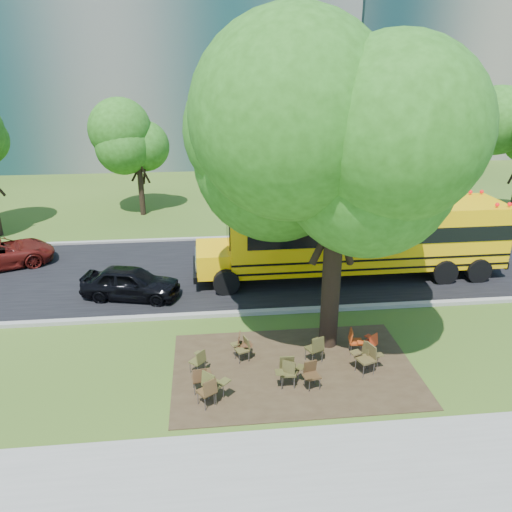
{
  "coord_description": "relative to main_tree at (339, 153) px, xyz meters",
  "views": [
    {
      "loc": [
        -1.41,
        -12.64,
        8.38
      ],
      "look_at": [
        0.39,
        4.26,
        1.72
      ],
      "focal_mm": 35.0,
      "sensor_mm": 36.0,
      "label": 1
    }
  ],
  "objects": [
    {
      "name": "chair_0",
      "position": [
        -4.0,
        -2.07,
        -5.52
      ],
      "size": [
        0.54,
        0.53,
        0.81
      ],
      "rotation": [
        0.0,
        0.0,
        0.12
      ],
      "color": "#472E19",
      "rests_on": "ground"
    },
    {
      "name": "chair_5",
      "position": [
        -1.01,
        -2.17,
        -5.53
      ],
      "size": [
        0.54,
        0.57,
        0.8
      ],
      "rotation": [
        0.0,
        0.0,
        3.37
      ],
      "color": "#452E18",
      "rests_on": "ground"
    },
    {
      "name": "chair_6",
      "position": [
        0.7,
        -1.66,
        -5.44
      ],
      "size": [
        0.72,
        0.64,
        0.94
      ],
      "rotation": [
        0.0,
        0.0,
        1.92
      ],
      "color": "brown",
      "rests_on": "ground"
    },
    {
      "name": "chair_9",
      "position": [
        -2.74,
        -0.64,
        -5.54
      ],
      "size": [
        0.6,
        0.53,
        0.78
      ],
      "rotation": [
        0.0,
        0.0,
        1.92
      ],
      "color": "#4F4722",
      "rests_on": "ground"
    },
    {
      "name": "sidewalk",
      "position": [
        -2.3,
        -5.75,
        -6.0
      ],
      "size": [
        60.0,
        4.0,
        0.04
      ],
      "primitive_type": "cube",
      "color": "gray",
      "rests_on": "ground"
    },
    {
      "name": "chair_3",
      "position": [
        -1.66,
        -2.0,
        -5.48
      ],
      "size": [
        0.58,
        0.51,
        0.87
      ],
      "rotation": [
        0.0,
        0.0,
        3.11
      ],
      "color": "#44401D",
      "rests_on": "ground"
    },
    {
      "name": "building_right",
      "position": [
        21.7,
        37.25,
        6.48
      ],
      "size": [
        30.0,
        16.0,
        25.0
      ],
      "primitive_type": "cube",
      "color": "gray",
      "rests_on": "ground"
    },
    {
      "name": "kerb_far",
      "position": [
        -2.3,
        10.35,
        -5.95
      ],
      "size": [
        80.0,
        0.25,
        0.14
      ],
      "primitive_type": "cube",
      "color": "gray",
      "rests_on": "ground"
    },
    {
      "name": "kerb_near",
      "position": [
        -2.3,
        2.25,
        -5.95
      ],
      "size": [
        80.0,
        0.25,
        0.14
      ],
      "primitive_type": "cube",
      "color": "gray",
      "rests_on": "ground"
    },
    {
      "name": "chair_11",
      "position": [
        -0.62,
        -0.99,
        -5.46
      ],
      "size": [
        0.62,
        0.72,
        0.91
      ],
      "rotation": [
        0.0,
        0.0,
        0.44
      ],
      "color": "#413D1C",
      "rests_on": "ground"
    },
    {
      "name": "bg_tree_3",
      "position": [
        5.7,
        13.25,
        -0.99
      ],
      "size": [
        5.6,
        5.6,
        7.84
      ],
      "color": "black",
      "rests_on": "ground"
    },
    {
      "name": "main_tree",
      "position": [
        0.0,
        0.0,
        0.0
      ],
      "size": [
        7.2,
        7.2,
        9.64
      ],
      "color": "black",
      "rests_on": "ground"
    },
    {
      "name": "dirt_patch",
      "position": [
        -1.3,
        -1.25,
        -6.01
      ],
      "size": [
        7.0,
        4.5,
        0.03
      ],
      "primitive_type": "cube",
      "color": "#382819",
      "rests_on": "ground"
    },
    {
      "name": "asphalt_road",
      "position": [
        -2.3,
        6.25,
        -6.0
      ],
      "size": [
        80.0,
        8.0,
        0.04
      ],
      "primitive_type": "cube",
      "color": "black",
      "rests_on": "ground"
    },
    {
      "name": "building_main",
      "position": [
        -10.3,
        35.25,
        4.98
      ],
      "size": [
        38.0,
        16.0,
        22.0
      ],
      "primitive_type": "cube",
      "color": "slate",
      "rests_on": "ground"
    },
    {
      "name": "black_car",
      "position": [
        -6.58,
        4.07,
        -5.4
      ],
      "size": [
        3.9,
        2.27,
        1.25
      ],
      "primitive_type": "imported",
      "rotation": [
        0.0,
        0.0,
        1.34
      ],
      "color": "black",
      "rests_on": "ground"
    },
    {
      "name": "chair_12",
      "position": [
        0.65,
        -0.66,
        -5.51
      ],
      "size": [
        0.49,
        0.6,
        0.84
      ],
      "rotation": [
        0.0,
        0.0,
        4.57
      ],
      "color": "#A93A12",
      "rests_on": "ground"
    },
    {
      "name": "chair_4",
      "position": [
        -1.53,
        -1.99,
        -5.52
      ],
      "size": [
        0.69,
        0.54,
        0.82
      ],
      "rotation": [
        0.0,
        0.0,
        -0.55
      ],
      "color": "#433E1D",
      "rests_on": "ground"
    },
    {
      "name": "chair_8",
      "position": [
        -4.04,
        -1.16,
        -5.55
      ],
      "size": [
        0.52,
        0.66,
        0.77
      ],
      "rotation": [
        0.0,
        0.0,
        0.82
      ],
      "color": "#4D4A21",
      "rests_on": "ground"
    },
    {
      "name": "school_bus",
      "position": [
        2.66,
        5.25,
        -4.26
      ],
      "size": [
        12.52,
        2.95,
        3.05
      ],
      "rotation": [
        0.0,
        0.0,
        0.01
      ],
      "color": "#FFBE08",
      "rests_on": "ground"
    },
    {
      "name": "chair_1",
      "position": [
        -3.68,
        -2.47,
        -5.45
      ],
      "size": [
        0.8,
        0.63,
        0.93
      ],
      "rotation": [
        0.0,
        0.0,
        -0.76
      ],
      "color": "#4D4B21",
      "rests_on": "ground"
    },
    {
      "name": "bg_tree_2",
      "position": [
        -7.3,
        15.25,
        -1.81
      ],
      "size": [
        4.8,
        4.8,
        6.62
      ],
      "color": "black",
      "rests_on": "ground"
    },
    {
      "name": "ground",
      "position": [
        -2.3,
        -0.75,
        -6.02
      ],
      "size": [
        160.0,
        160.0,
        0.0
      ],
      "primitive_type": "plane",
      "color": "#355219",
      "rests_on": "ground"
    },
    {
      "name": "chair_10",
      "position": [
        -2.73,
        -0.43,
        -5.53
      ],
      "size": [
        0.47,
        0.57,
        0.79
      ],
      "rotation": [
        0.0,
        0.0,
        -1.72
      ],
      "color": "#4A2D1A",
      "rests_on": "ground"
    },
    {
      "name": "chair_2",
      "position": [
        -3.8,
        -2.67,
        -5.49
      ],
      "size": [
        0.57,
        0.71,
        0.86
      ],
      "rotation": [
        0.0,
        0.0,
        0.57
      ],
      "color": "#4C351B",
      "rests_on": "ground"
    },
    {
      "name": "chair_13",
      "position": [
        1.09,
        -0.83,
        -5.52
      ],
      "size": [
        0.54,
        0.68,
        0.81
      ],
      "rotation": [
        0.0,
        0.0,
        0.62
      ],
      "color": "red",
      "rests_on": "ground"
    },
    {
      "name": "chair_7",
      "position": [
        0.88,
        -1.4,
        -5.52
      ],
      "size": [
        0.54,
        0.54,
        0.81
      ],
      "rotation": [
        0.0,
        0.0,
        -1.43
      ],
      "color": "#49401F",
      "rests_on": "ground"
    }
  ]
}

